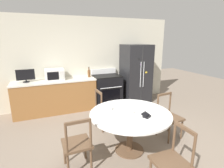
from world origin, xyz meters
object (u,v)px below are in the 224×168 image
object	(u,v)px
countertop_tv	(26,75)
counter_bottle	(89,73)
oven_range	(107,90)
dining_chair_left	(77,144)
dining_chair_near	(172,161)
candle_glass	(110,108)
microwave	(54,74)
wallet	(146,115)
dining_chair_far	(105,110)
refrigerator	(136,74)
dining_chair_right	(169,117)

from	to	relation	value
countertop_tv	counter_bottle	world-z (taller)	countertop_tv
oven_range	dining_chair_left	bearing A→B (deg)	-119.69
dining_chair_near	candle_glass	xyz separation A→B (m)	(-0.40, 1.21, 0.34)
dining_chair_left	countertop_tv	bearing A→B (deg)	106.14
dining_chair_left	counter_bottle	bearing A→B (deg)	69.55
oven_range	microwave	world-z (taller)	microwave
microwave	countertop_tv	bearing A→B (deg)	-179.94
dining_chair_near	dining_chair_left	bearing A→B (deg)	52.07
wallet	dining_chair_far	bearing A→B (deg)	102.97
microwave	dining_chair_near	xyz separation A→B (m)	(1.16, -3.35, -0.61)
refrigerator	countertop_tv	distance (m)	3.15
refrigerator	candle_glass	world-z (taller)	refrigerator
microwave	wallet	size ratio (longest dim) A/B	2.95
dining_chair_right	dining_chair_left	size ratio (longest dim) A/B	1.00
dining_chair_near	candle_glass	distance (m)	1.32
oven_range	dining_chair_near	bearing A→B (deg)	-95.54
countertop_tv	dining_chair_left	distance (m)	2.70
dining_chair_near	wallet	distance (m)	0.80
counter_bottle	oven_range	bearing A→B (deg)	-6.55
microwave	refrigerator	bearing A→B (deg)	-2.62
refrigerator	microwave	world-z (taller)	refrigerator
dining_chair_far	dining_chair_near	distance (m)	1.94
refrigerator	oven_range	distance (m)	1.06
countertop_tv	candle_glass	world-z (taller)	countertop_tv
microwave	dining_chair_far	xyz separation A→B (m)	(0.94, -1.42, -0.61)
oven_range	wallet	size ratio (longest dim) A/B	6.45
dining_chair_left	microwave	bearing A→B (deg)	90.73
refrigerator	dining_chair_far	xyz separation A→B (m)	(-1.50, -1.31, -0.47)
microwave	countertop_tv	size ratio (longest dim) A/B	1.13
dining_chair_near	candle_glass	bearing A→B (deg)	18.54
refrigerator	dining_chair_far	size ratio (longest dim) A/B	2.01
microwave	counter_bottle	world-z (taller)	same
dining_chair_far	countertop_tv	bearing A→B (deg)	-134.35
oven_range	countertop_tv	world-z (taller)	countertop_tv
refrigerator	counter_bottle	world-z (taller)	refrigerator
dining_chair_far	candle_glass	world-z (taller)	dining_chair_far
oven_range	microwave	bearing A→B (deg)	177.49
dining_chair_near	oven_range	bearing A→B (deg)	-5.25
dining_chair_right	countertop_tv	bearing A→B (deg)	-45.89
refrigerator	dining_chair_left	bearing A→B (deg)	-134.48
refrigerator	dining_chair_near	distance (m)	3.51
refrigerator	oven_range	xyz separation A→B (m)	(-0.96, 0.05, -0.44)
refrigerator	wallet	world-z (taller)	refrigerator
refrigerator	counter_bottle	bearing A→B (deg)	175.87
counter_bottle	dining_chair_near	xyz separation A→B (m)	(0.21, -3.34, -0.58)
dining_chair_far	dining_chair_near	size ratio (longest dim) A/B	1.00
candle_glass	countertop_tv	bearing A→B (deg)	124.36
dining_chair_far	wallet	world-z (taller)	dining_chair_far
microwave	dining_chair_near	world-z (taller)	microwave
microwave	candle_glass	size ratio (longest dim) A/B	5.29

